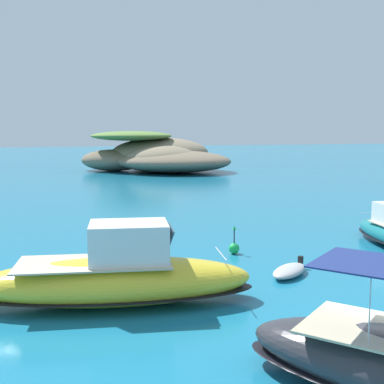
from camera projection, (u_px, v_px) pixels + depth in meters
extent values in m
plane|color=#197093|center=(382.00, 354.00, 14.37)|extent=(400.00, 400.00, 0.00)
ellipsoid|color=#756651|center=(174.00, 161.00, 78.14)|extent=(24.07, 23.93, 3.36)
ellipsoid|color=#84755B|center=(161.00, 153.00, 84.70)|extent=(24.28, 24.40, 5.25)
ellipsoid|color=#756651|center=(114.00, 160.00, 80.68)|extent=(13.80, 13.57, 3.42)
ellipsoid|color=#84755B|center=(162.00, 159.00, 77.72)|extent=(15.73, 15.75, 4.14)
ellipsoid|color=olive|center=(132.00, 136.00, 80.68)|extent=(12.95, 11.77, 1.54)
cube|color=navy|center=(383.00, 265.00, 11.86)|extent=(3.65, 3.80, 0.04)
cylinder|color=silver|center=(370.00, 311.00, 11.09)|extent=(0.03, 0.03, 1.60)
ellipsoid|color=yellow|center=(116.00, 281.00, 18.42)|extent=(10.45, 5.07, 1.71)
ellipsoid|color=black|center=(116.00, 292.00, 18.47)|extent=(10.66, 5.17, 0.20)
cube|color=#C6B793|center=(94.00, 263.00, 18.23)|extent=(5.94, 3.67, 0.06)
cube|color=silver|center=(129.00, 242.00, 18.32)|extent=(3.19, 2.65, 1.41)
cube|color=#2D4756|center=(168.00, 237.00, 18.50)|extent=(0.72, 1.98, 0.74)
cylinder|color=silver|center=(221.00, 254.00, 18.86)|extent=(0.48, 2.07, 0.04)
cylinder|color=silver|center=(372.00, 213.00, 30.44)|extent=(1.60, 0.40, 0.04)
ellipsoid|color=#B2B2B2|center=(289.00, 271.00, 22.12)|extent=(2.73, 2.46, 0.44)
cube|color=#9E998E|center=(289.00, 269.00, 22.11)|extent=(1.81, 1.59, 0.06)
cube|color=black|center=(301.00, 260.00, 23.27)|extent=(0.28, 0.28, 0.36)
sphere|color=green|center=(234.00, 248.00, 26.07)|extent=(0.56, 0.56, 0.56)
cylinder|color=black|center=(234.00, 239.00, 26.01)|extent=(0.06, 0.06, 1.00)
cone|color=green|center=(234.00, 228.00, 25.94)|extent=(0.20, 0.20, 0.20)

